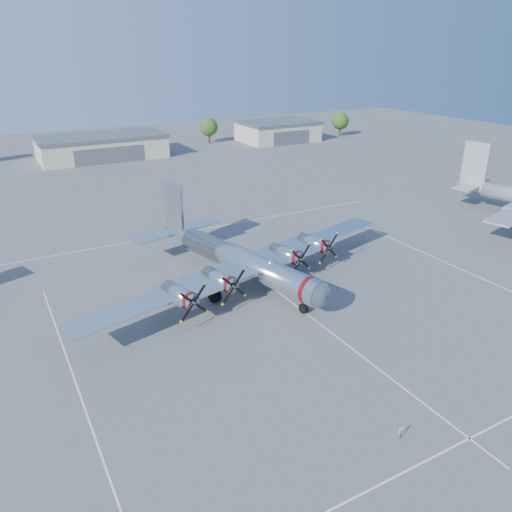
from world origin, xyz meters
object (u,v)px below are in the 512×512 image
hangar_center (102,146)px  tree_east (209,127)px  tree_far_east (340,121)px  main_bomber_b29 (239,282)px  info_placard (401,431)px  hangar_east (278,131)px

hangar_center → tree_east: size_ratio=4.31×
tree_east → hangar_center: bearing=-168.6°
tree_far_east → main_bomber_b29: 101.60m
main_bomber_b29 → hangar_center: bearing=73.8°
hangar_center → info_placard: hangar_center is taller
hangar_center → tree_east: 30.64m
tree_east → hangar_east: bearing=-18.5°
tree_east → info_placard: (-34.07, -107.75, -3.57)m
hangar_center → tree_far_east: size_ratio=4.31×
hangar_center → tree_far_east: tree_far_east is taller
info_placard → tree_far_east: bearing=40.7°
hangar_center → tree_far_east: bearing=-1.7°
hangar_east → main_bomber_b29: size_ratio=0.50×
tree_east → main_bomber_b29: 87.38m
main_bomber_b29 → info_placard: (-1.52, -26.77, 0.65)m
hangar_east → main_bomber_b29: 90.44m
tree_east → tree_far_east: same height
main_bomber_b29 → tree_far_east: bearing=31.7°
hangar_center → main_bomber_b29: size_ratio=0.70×
main_bomber_b29 → info_placard: 26.82m
hangar_center → tree_east: bearing=11.4°
tree_far_east → hangar_east: bearing=174.4°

